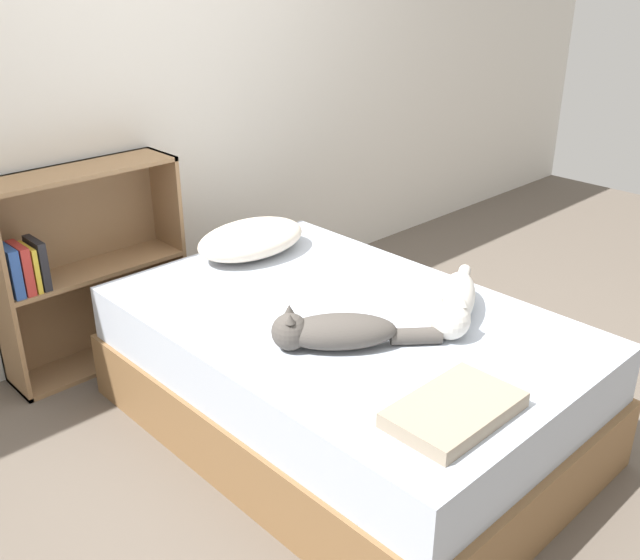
{
  "coord_description": "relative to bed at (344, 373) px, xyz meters",
  "views": [
    {
      "loc": [
        -1.77,
        -1.71,
        1.79
      ],
      "look_at": [
        0.0,
        0.14,
        0.62
      ],
      "focal_mm": 40.0,
      "sensor_mm": 36.0,
      "label": 1
    }
  ],
  "objects": [
    {
      "name": "cat_light",
      "position": [
        0.27,
        -0.32,
        0.33
      ],
      "size": [
        0.58,
        0.39,
        0.17
      ],
      "rotation": [
        0.0,
        0.0,
        3.67
      ],
      "color": "beige",
      "rests_on": "bed"
    },
    {
      "name": "bookshelf",
      "position": [
        -0.49,
        1.23,
        0.23
      ],
      "size": [
        0.86,
        0.26,
        0.95
      ],
      "color": "#8E6B47",
      "rests_on": "ground_plane"
    },
    {
      "name": "bed",
      "position": [
        0.0,
        0.0,
        0.0
      ],
      "size": [
        1.24,
        1.88,
        0.52
      ],
      "color": "brown",
      "rests_on": "ground_plane"
    },
    {
      "name": "wall_back",
      "position": [
        0.0,
        1.36,
        0.99
      ],
      "size": [
        8.0,
        0.06,
        2.5
      ],
      "color": "silver",
      "rests_on": "ground_plane"
    },
    {
      "name": "ground_plane",
      "position": [
        0.0,
        0.0,
        -0.26
      ],
      "size": [
        8.0,
        8.0,
        0.0
      ],
      "primitive_type": "plane",
      "color": "brown"
    },
    {
      "name": "blanket_fold",
      "position": [
        -0.24,
        -0.7,
        0.29
      ],
      "size": [
        0.42,
        0.26,
        0.05
      ],
      "color": "gray",
      "rests_on": "bed"
    },
    {
      "name": "pillow",
      "position": [
        0.13,
        0.73,
        0.34
      ],
      "size": [
        0.55,
        0.35,
        0.15
      ],
      "color": "beige",
      "rests_on": "bed"
    },
    {
      "name": "cat_dark",
      "position": [
        -0.21,
        -0.15,
        0.33
      ],
      "size": [
        0.52,
        0.45,
        0.16
      ],
      "rotation": [
        0.0,
        0.0,
        2.45
      ],
      "color": "#47423D",
      "rests_on": "bed"
    }
  ]
}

